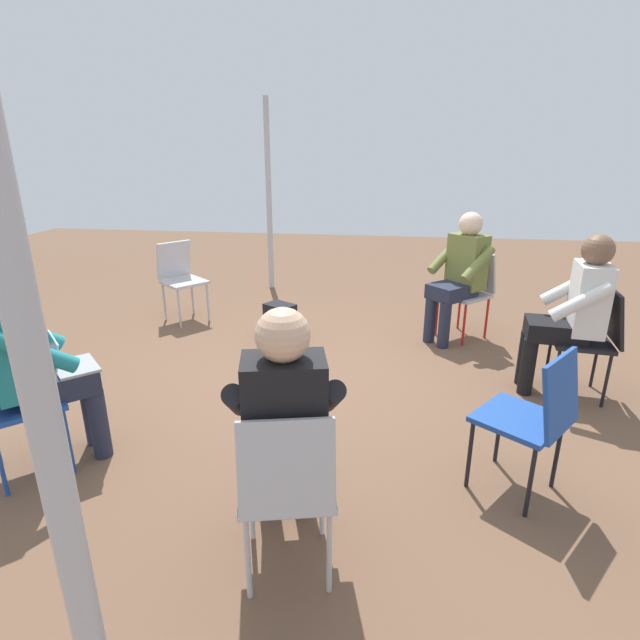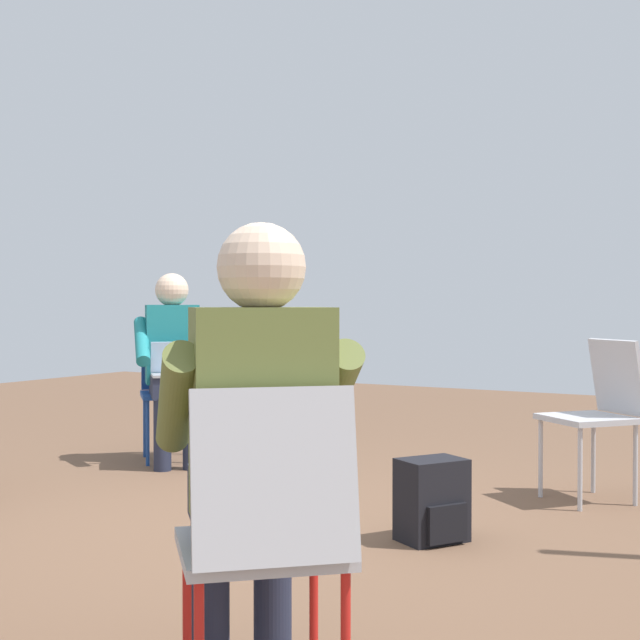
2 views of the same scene
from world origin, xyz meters
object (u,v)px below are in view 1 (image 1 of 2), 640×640
object	(u,v)px
chair_northeast	(469,288)
chair_east	(593,335)
chair_northwest	(180,275)
chair_south	(287,483)
person_in_white	(573,308)
person_in_olive	(460,271)
chair_southwest	(6,398)
person_in_black	(285,421)
chair_southeast	(534,414)
person_with_laptop	(34,359)
backpack_near_laptop_user	(280,324)

from	to	relation	value
chair_northeast	chair_east	bearing A→B (deg)	168.11
chair_northwest	chair_east	size ratio (longest dim) A/B	1.00
chair_east	chair_south	bearing A→B (deg)	143.34
chair_northeast	chair_south	bearing A→B (deg)	116.43
person_in_white	person_in_olive	size ratio (longest dim) A/B	1.00
chair_southwest	person_in_black	world-z (taller)	person_in_black
chair_northwest	person_in_white	world-z (taller)	person_in_white
chair_south	chair_southwest	distance (m)	1.77
person_in_white	chair_northwest	bearing A→B (deg)	77.62
chair_south	chair_southeast	world-z (taller)	same
chair_southeast	chair_east	bearing A→B (deg)	7.06
chair_south	chair_southwest	world-z (taller)	same
chair_northwest	person_with_laptop	xyz separation A→B (m)	(0.26, -2.65, 0.20)
chair_southwest	person_in_olive	distance (m)	3.77
chair_northeast	person_with_laptop	world-z (taller)	person_with_laptop
person_with_laptop	chair_east	bearing A→B (deg)	67.12
chair_northeast	chair_southwest	bearing A→B (deg)	89.75
chair_northwest	chair_southeast	xyz separation A→B (m)	(3.00, -2.55, 0.00)
chair_south	chair_southwest	xyz separation A→B (m)	(-1.69, 0.51, 0.00)
chair_east	backpack_near_laptop_user	distance (m)	2.72
chair_northeast	chair_east	xyz separation A→B (m)	(0.73, -1.20, 0.00)
person_in_black	person_in_white	bearing A→B (deg)	33.27
person_with_laptop	backpack_near_laptop_user	xyz separation A→B (m)	(0.93, 2.21, -0.53)
chair_northeast	chair_southeast	size ratio (longest dim) A/B	1.00
chair_southwest	person_with_laptop	size ratio (longest dim) A/B	0.69
chair_northwest	person_with_laptop	distance (m)	2.67
person_in_black	person_in_white	distance (m)	2.57
person_with_laptop	person_in_olive	distance (m)	3.60
person_in_black	chair_northwest	bearing A→B (deg)	107.12
chair_south	backpack_near_laptop_user	bearing A→B (deg)	90.01
person_with_laptop	chair_southwest	bearing A→B (deg)	-90.00
chair_east	person_in_white	size ratio (longest dim) A/B	0.69
person_in_olive	chair_southwest	bearing A→B (deg)	89.73
chair_south	chair_southwest	bearing A→B (deg)	150.37
chair_northeast	person_in_white	distance (m)	1.32
chair_northeast	person_in_black	size ratio (longest dim) A/B	0.69
chair_east	person_in_white	xyz separation A→B (m)	(-0.17, 0.02, 0.20)
chair_southeast	backpack_near_laptop_user	xyz separation A→B (m)	(-1.82, 2.11, -0.34)
chair_northwest	chair_southeast	distance (m)	3.94
chair_northwest	chair_south	distance (m)	3.76
chair_south	person_in_white	world-z (taller)	person_in_white
chair_southeast	chair_northeast	bearing A→B (deg)	37.17
person_in_black	person_in_white	xyz separation A→B (m)	(1.78, 1.85, 0.00)
chair_northwest	chair_southwest	size ratio (longest dim) A/B	1.00
chair_southwest	person_in_white	bearing A→B (deg)	69.35
person_in_olive	backpack_near_laptop_user	distance (m)	1.81
chair_northwest	person_in_white	xyz separation A→B (m)	(3.58, -1.27, 0.20)
chair_northeast	chair_northwest	bearing A→B (deg)	45.04
chair_northwest	chair_southeast	world-z (taller)	same
chair_northwest	person_with_laptop	bearing A→B (deg)	45.12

